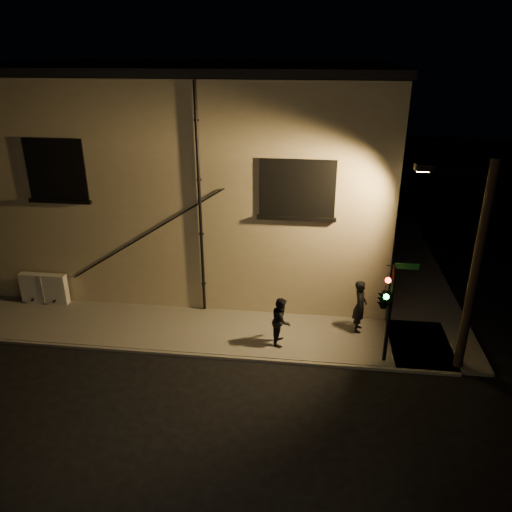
# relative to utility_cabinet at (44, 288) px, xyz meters

# --- Properties ---
(ground) EXTENTS (90.00, 90.00, 0.00)m
(ground) POSITION_rel_utility_cabinet_xyz_m (8.12, -2.70, -0.73)
(ground) COLOR black
(sidewalk) EXTENTS (21.00, 16.00, 0.12)m
(sidewalk) POSITION_rel_utility_cabinet_xyz_m (9.34, 1.69, -0.67)
(sidewalk) COLOR #615E57
(sidewalk) RESTS_ON ground
(building) EXTENTS (16.20, 12.23, 8.80)m
(building) POSITION_rel_utility_cabinet_xyz_m (5.12, 6.29, 3.68)
(building) COLOR tan
(building) RESTS_ON ground
(utility_cabinet) EXTENTS (1.85, 0.31, 1.22)m
(utility_cabinet) POSITION_rel_utility_cabinet_xyz_m (0.00, 0.00, 0.00)
(utility_cabinet) COLOR beige
(utility_cabinet) RESTS_ON sidewalk
(pedestrian_a) EXTENTS (0.55, 0.76, 1.93)m
(pedestrian_a) POSITION_rel_utility_cabinet_xyz_m (12.07, -0.59, 0.36)
(pedestrian_a) COLOR black
(pedestrian_a) RESTS_ON sidewalk
(pedestrian_b) EXTENTS (0.66, 0.84, 1.68)m
(pedestrian_b) POSITION_rel_utility_cabinet_xyz_m (9.41, -1.71, 0.23)
(pedestrian_b) COLOR black
(pedestrian_b) RESTS_ON sidewalk
(traffic_signal) EXTENTS (1.29, 2.01, 3.41)m
(traffic_signal) POSITION_rel_utility_cabinet_xyz_m (12.59, -2.45, 1.69)
(traffic_signal) COLOR black
(traffic_signal) RESTS_ON sidewalk
(streetlamp_pole) EXTENTS (2.02, 1.38, 6.73)m
(streetlamp_pole) POSITION_rel_utility_cabinet_xyz_m (14.98, -2.28, 2.88)
(streetlamp_pole) COLOR black
(streetlamp_pole) RESTS_ON ground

